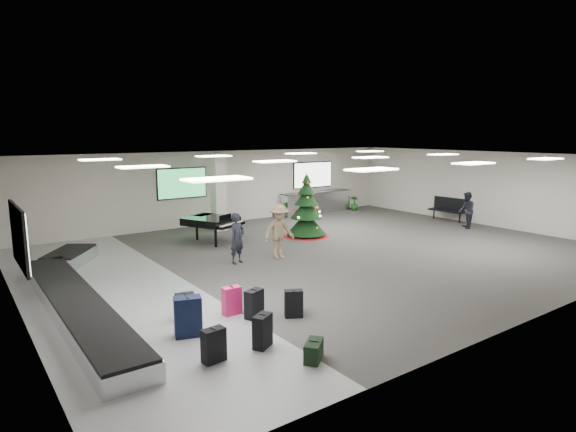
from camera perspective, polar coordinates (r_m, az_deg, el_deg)
ground at (r=16.12m, az=4.41°, el=-4.49°), size 18.00×18.00×0.00m
room_envelope at (r=15.99m, az=1.92°, el=3.91°), size 18.02×14.02×3.21m
baggage_carousel at (r=12.64m, az=-24.02°, el=-8.38°), size 2.28×9.71×0.43m
service_counter at (r=24.18m, az=3.39°, el=1.65°), size 4.05×0.65×1.08m
suitcase_0 at (r=9.25m, az=-3.04°, el=-13.47°), size 0.47×0.40×0.66m
suitcase_1 at (r=10.65m, az=0.68°, el=-10.34°), size 0.44×0.37×0.63m
pink_suitcase at (r=10.86m, az=-6.69°, el=-9.94°), size 0.41×0.24×0.65m
suitcase_3 at (r=10.62m, az=-4.04°, el=-10.35°), size 0.48×0.36×0.65m
navy_suitcase at (r=9.87m, az=-11.77°, el=-11.61°), size 0.59×0.45×0.83m
suitcase_5 at (r=8.82m, az=-8.81°, el=-14.90°), size 0.43×0.26×0.63m
green_duffel at (r=8.84m, az=3.07°, el=-15.68°), size 0.57×0.54×0.37m
suitcase_7 at (r=10.98m, az=0.80°, el=-10.07°), size 0.34×0.19×0.50m
suitcase_8 at (r=10.73m, az=-12.10°, el=-10.46°), size 0.44×0.32×0.61m
christmas_tree at (r=18.66m, az=2.20°, el=0.27°), size 1.81×1.81×2.58m
grand_piano at (r=17.87m, az=-9.00°, el=-0.64°), size 2.09×2.32×1.08m
bench at (r=23.26m, az=18.48°, el=0.94°), size 0.68×1.70×1.05m
traveler_a at (r=14.84m, az=-6.04°, el=-2.64°), size 0.67×0.55×1.58m
traveler_b at (r=15.38m, az=-1.09°, el=-1.83°), size 1.13×0.66×1.74m
traveler_bench at (r=21.47m, az=20.40°, el=0.63°), size 0.95×0.95×1.55m
potted_plant_left at (r=22.81m, az=-0.57°, el=0.73°), size 0.52×0.52×0.74m
potted_plant_right at (r=25.22m, az=7.87°, el=1.51°), size 0.58×0.58×0.74m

